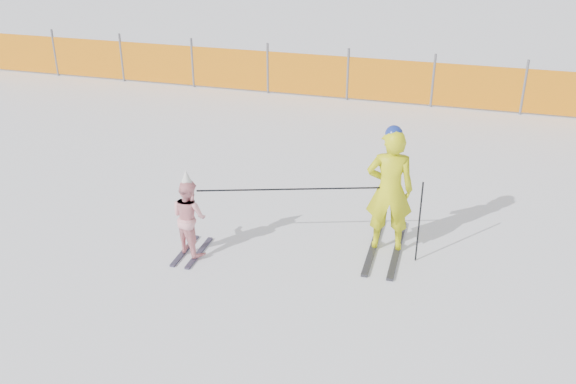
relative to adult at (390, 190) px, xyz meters
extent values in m
plane|color=white|center=(-1.29, -1.07, -0.93)|extent=(120.00, 120.00, 0.00)
cube|color=black|center=(-0.17, 0.00, -0.91)|extent=(0.09, 1.64, 0.04)
cube|color=black|center=(0.17, 0.00, -0.91)|extent=(0.09, 1.64, 0.04)
imported|color=yellow|center=(0.00, 0.00, 0.00)|extent=(0.71, 0.52, 1.79)
sphere|color=navy|center=(0.00, 0.00, 0.82)|extent=(0.23, 0.23, 0.23)
cube|color=black|center=(-2.74, -0.86, -0.92)|extent=(0.09, 0.86, 0.03)
cube|color=black|center=(-2.52, -0.86, -0.92)|extent=(0.09, 0.86, 0.03)
imported|color=#FFA6AE|center=(-2.63, -0.86, -0.35)|extent=(0.67, 0.62, 1.10)
cone|color=silver|center=(-2.63, -0.86, 0.23)|extent=(0.19, 0.19, 0.24)
cylinder|color=black|center=(0.45, -0.20, -0.33)|extent=(0.02, 0.02, 1.20)
cylinder|color=black|center=(-1.32, -0.43, 0.04)|extent=(2.40, 0.80, 0.02)
cylinder|color=#595960|center=(-9.88, 6.78, -0.31)|extent=(0.06, 0.06, 1.25)
cylinder|color=#595960|center=(-7.88, 6.78, -0.31)|extent=(0.06, 0.06, 1.25)
cylinder|color=#595960|center=(-5.88, 6.78, -0.31)|extent=(0.06, 0.06, 1.25)
cylinder|color=#595960|center=(-3.88, 6.78, -0.31)|extent=(0.06, 0.06, 1.25)
cylinder|color=#595960|center=(-1.88, 6.78, -0.31)|extent=(0.06, 0.06, 1.25)
cylinder|color=#595960|center=(0.12, 6.78, -0.31)|extent=(0.06, 0.06, 1.25)
cylinder|color=#595960|center=(2.12, 6.78, -0.31)|extent=(0.06, 0.06, 1.25)
cube|color=orange|center=(-2.97, 6.78, -0.38)|extent=(17.82, 0.03, 1.00)
camera|label=1|loc=(0.81, -8.03, 3.81)|focal=40.00mm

